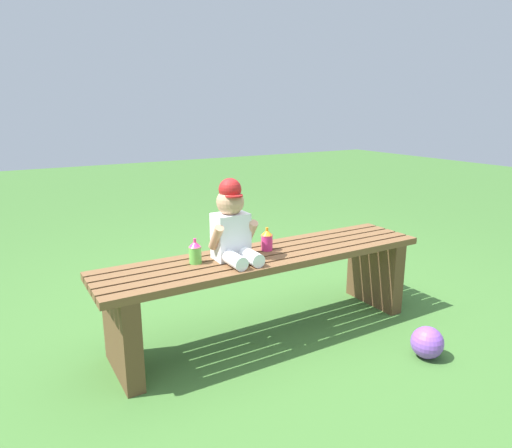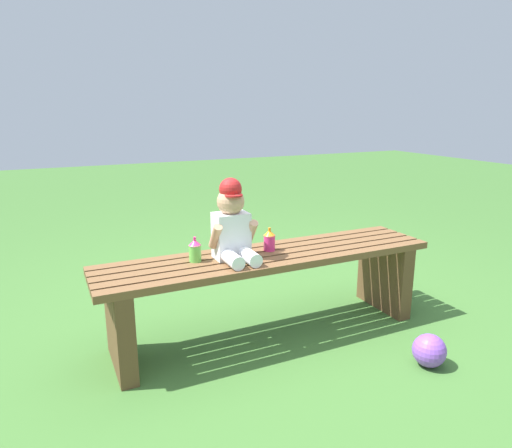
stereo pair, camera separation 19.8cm
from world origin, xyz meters
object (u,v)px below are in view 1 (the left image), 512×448
sippy_cup_left (195,252)px  toy_ball (427,342)px  park_bench (268,279)px  child_figure (232,225)px  sippy_cup_right (267,240)px

sippy_cup_left → toy_ball: size_ratio=0.79×
park_bench → child_figure: size_ratio=4.42×
toy_ball → sippy_cup_right: bearing=128.4°
sippy_cup_right → toy_ball: sippy_cup_right is taller
park_bench → child_figure: 0.38m
child_figure → sippy_cup_right: 0.26m
park_bench → sippy_cup_right: 0.21m
child_figure → sippy_cup_right: child_figure is taller
sippy_cup_left → sippy_cup_right: same height
park_bench → toy_ball: 0.84m
park_bench → child_figure: (-0.20, 0.01, 0.32)m
child_figure → sippy_cup_left: size_ratio=3.26×
toy_ball → sippy_cup_left: bearing=144.8°
sippy_cup_right → toy_ball: 0.94m
child_figure → sippy_cup_right: size_ratio=3.26×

